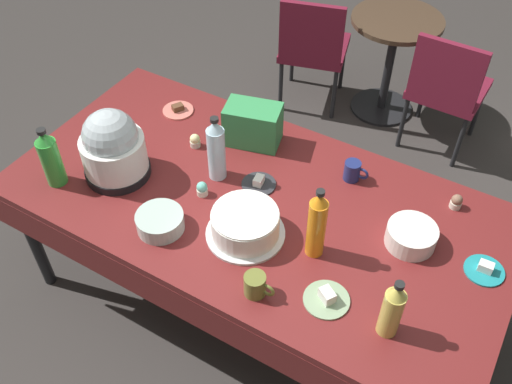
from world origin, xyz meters
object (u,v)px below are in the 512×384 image
object	(u,v)px
maroon_chair_left	(313,45)
soda_bottle_ginger_ale	(392,310)
dessert_plate_teal	(485,269)
potluck_table	(256,210)
cupcake_cocoa	(195,141)
dessert_plate_coral	(178,110)
maroon_chair_right	(447,86)
dessert_plate_sage	(327,298)
coffee_mug_olive	(256,285)
round_cafe_table	(392,48)
frosted_layer_cake	(245,224)
slow_cooker	(113,148)
ceramic_snack_bowl	(411,236)
soda_bottle_lime_soda	(50,158)
cupcake_berry	(456,202)
cupcake_mint	(202,189)
soda_bottle_water	(216,150)
glass_salad_bowl	(160,222)
coffee_mug_navy	(353,171)
soda_bottle_orange_juice	(317,225)
dessert_plate_charcoal	(259,183)
soda_carton	(253,125)

from	to	relation	value
maroon_chair_left	soda_bottle_ginger_ale	bearing A→B (deg)	-57.57
dessert_plate_teal	potluck_table	bearing A→B (deg)	-172.82
dessert_plate_teal	cupcake_cocoa	world-z (taller)	cupcake_cocoa
dessert_plate_teal	dessert_plate_coral	bearing A→B (deg)	172.25
maroon_chair_right	dessert_plate_sage	bearing A→B (deg)	-87.35
dessert_plate_teal	coffee_mug_olive	xyz separation A→B (m)	(-0.72, -0.54, 0.04)
round_cafe_table	frosted_layer_cake	bearing A→B (deg)	-86.92
slow_cooker	ceramic_snack_bowl	size ratio (longest dim) A/B	1.67
dessert_plate_teal	soda_bottle_lime_soda	bearing A→B (deg)	-165.20
cupcake_berry	cupcake_mint	world-z (taller)	same
dessert_plate_teal	cupcake_mint	distance (m)	1.20
cupcake_cocoa	soda_bottle_water	size ratio (longest dim) A/B	0.21
glass_salad_bowl	ceramic_snack_bowl	xyz separation A→B (m)	(0.92, 0.45, 0.01)
ceramic_snack_bowl	cupcake_berry	xyz separation A→B (m)	(0.10, 0.29, -0.01)
soda_bottle_ginger_ale	round_cafe_table	bearing A→B (deg)	109.45
cupcake_berry	round_cafe_table	xyz separation A→B (m)	(-0.81, 1.48, -0.28)
potluck_table	slow_cooker	world-z (taller)	slow_cooker
cupcake_cocoa	soda_bottle_ginger_ale	bearing A→B (deg)	-22.38
frosted_layer_cake	cupcake_cocoa	bearing A→B (deg)	144.54
dessert_plate_teal	coffee_mug_navy	bearing A→B (deg)	161.82
cupcake_berry	maroon_chair_right	world-z (taller)	maroon_chair_right
glass_salad_bowl	soda_bottle_lime_soda	world-z (taller)	soda_bottle_lime_soda
glass_salad_bowl	cupcake_cocoa	xyz separation A→B (m)	(-0.17, 0.50, -0.01)
potluck_table	soda_bottle_water	size ratio (longest dim) A/B	6.69
glass_salad_bowl	maroon_chair_left	distance (m)	2.04
soda_bottle_ginger_ale	soda_bottle_orange_juice	bearing A→B (deg)	153.65
slow_cooker	dessert_plate_teal	world-z (taller)	slow_cooker
soda_bottle_water	dessert_plate_coral	bearing A→B (deg)	145.94
potluck_table	coffee_mug_olive	size ratio (longest dim) A/B	17.50
glass_salad_bowl	soda_bottle_water	world-z (taller)	soda_bottle_water
dessert_plate_charcoal	soda_bottle_orange_juice	bearing A→B (deg)	-29.16
cupcake_cocoa	cupcake_mint	bearing A→B (deg)	-49.77
round_cafe_table	cupcake_berry	bearing A→B (deg)	-61.38
frosted_layer_cake	slow_cooker	distance (m)	0.70
dessert_plate_teal	cupcake_mint	world-z (taller)	cupcake_mint
ceramic_snack_bowl	soda_bottle_water	world-z (taller)	soda_bottle_water
cupcake_berry	round_cafe_table	distance (m)	1.71
soda_bottle_ginger_ale	maroon_chair_left	size ratio (longest dim) A/B	0.33
ceramic_snack_bowl	dessert_plate_coral	world-z (taller)	ceramic_snack_bowl
soda_carton	soda_bottle_ginger_ale	bearing A→B (deg)	-49.58
slow_cooker	ceramic_snack_bowl	distance (m)	1.32
cupcake_mint	coffee_mug_navy	world-z (taller)	coffee_mug_navy
glass_salad_bowl	ceramic_snack_bowl	world-z (taller)	ceramic_snack_bowl
dessert_plate_coral	dessert_plate_charcoal	distance (m)	0.68
dessert_plate_sage	dessert_plate_teal	world-z (taller)	dessert_plate_sage
ceramic_snack_bowl	soda_bottle_orange_juice	size ratio (longest dim) A/B	0.59
glass_salad_bowl	round_cafe_table	xyz separation A→B (m)	(0.21, 2.22, -0.29)
dessert_plate_teal	maroon_chair_left	xyz separation A→B (m)	(-1.49, 1.54, -0.27)
dessert_plate_teal	soda_bottle_ginger_ale	world-z (taller)	soda_bottle_ginger_ale
potluck_table	glass_salad_bowl	distance (m)	0.44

